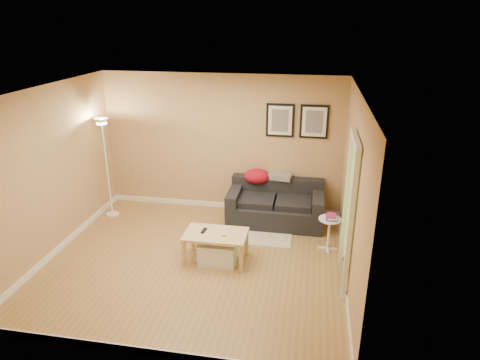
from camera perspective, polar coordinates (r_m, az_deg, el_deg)
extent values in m
plane|color=olive|center=(6.69, -6.02, -10.74)|extent=(4.50, 4.50, 0.00)
plane|color=white|center=(5.76, -7.02, 11.80)|extent=(4.50, 4.50, 0.00)
plane|color=tan|center=(7.94, -2.48, 4.88)|extent=(4.50, 0.00, 4.50)
plane|color=tan|center=(4.42, -13.77, -9.70)|extent=(4.50, 0.00, 4.50)
plane|color=tan|center=(7.06, -24.31, 0.87)|extent=(0.00, 4.00, 4.00)
plane|color=tan|center=(5.90, 14.99, -1.70)|extent=(0.00, 4.00, 4.00)
cube|color=white|center=(8.37, -2.36, -3.38)|extent=(4.50, 0.02, 0.10)
cube|color=white|center=(5.17, -12.45, -21.66)|extent=(4.50, 0.02, 0.10)
cube|color=white|center=(7.54, -22.82, -8.08)|extent=(0.02, 4.00, 0.10)
cube|color=white|center=(6.48, 13.85, -11.94)|extent=(0.02, 4.00, 0.10)
cube|color=beige|center=(7.41, 2.14, -7.19)|extent=(1.25, 0.85, 0.01)
cube|color=#668C4C|center=(6.77, -2.91, -10.16)|extent=(0.70, 0.50, 0.01)
cube|color=black|center=(6.50, -4.91, -6.82)|extent=(0.07, 0.16, 0.02)
cylinder|color=yellow|center=(6.34, -2.19, -7.44)|extent=(0.07, 0.07, 0.03)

